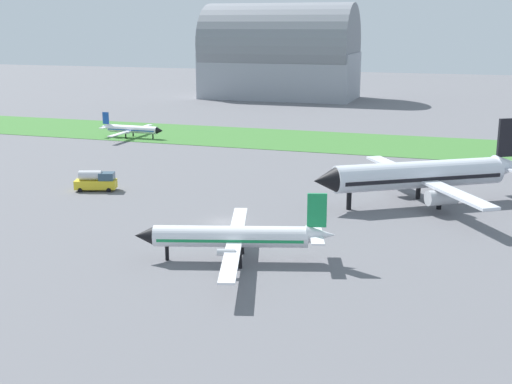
# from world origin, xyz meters

# --- Properties ---
(ground_plane) EXTENTS (600.00, 600.00, 0.00)m
(ground_plane) POSITION_xyz_m (0.00, 0.00, 0.00)
(ground_plane) COLOR slate
(grass_taxiway_strip) EXTENTS (360.00, 28.00, 0.08)m
(grass_taxiway_strip) POSITION_xyz_m (0.00, 67.42, 0.04)
(grass_taxiway_strip) COLOR #3D7533
(grass_taxiway_strip) RESTS_ON ground_plane
(airplane_taxiing_turboprop) EXTENTS (16.56, 19.37, 5.81)m
(airplane_taxiing_turboprop) POSITION_xyz_m (-45.24, 58.25, 2.12)
(airplane_taxiing_turboprop) COLOR white
(airplane_taxiing_turboprop) RESTS_ON ground_plane
(airplane_foreground_turboprop) EXTENTS (22.26, 25.78, 7.91)m
(airplane_foreground_turboprop) POSITION_xyz_m (6.64, -13.98, 2.90)
(airplane_foreground_turboprop) COLOR white
(airplane_foreground_turboprop) RESTS_ON ground_plane
(airplane_midfield_jet) EXTENTS (30.57, 30.52, 12.31)m
(airplane_midfield_jet) POSITION_xyz_m (24.54, 17.86, 4.43)
(airplane_midfield_jet) COLOR silver
(airplane_midfield_jet) RESTS_ON ground_plane
(fuel_truck_near_gate) EXTENTS (6.93, 4.35, 3.29)m
(fuel_truck_near_gate) POSITION_xyz_m (-25.72, 10.33, 1.58)
(fuel_truck_near_gate) COLOR yellow
(fuel_truck_near_gate) RESTS_ON ground_plane
(hangar_distant) EXTENTS (54.06, 28.85, 33.26)m
(hangar_distant) POSITION_xyz_m (-36.92, 154.22, 15.16)
(hangar_distant) COLOR #9399A3
(hangar_distant) RESTS_ON ground_plane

